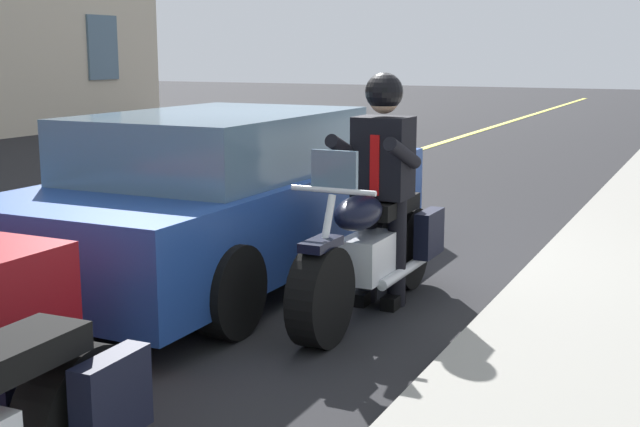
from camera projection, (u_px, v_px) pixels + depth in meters
The scene contains 5 objects.
ground_plane at pixel (292, 267), 7.53m from camera, with size 80.00×80.00×0.00m, color black.
lane_center_stripe at pixel (114, 244), 8.39m from camera, with size 60.00×0.16×0.01m, color #E5DB4C.
motorcycle_main at pixel (372, 251), 6.17m from camera, with size 2.21×0.60×1.26m.
rider_main at pixel (382, 169), 6.23m from camera, with size 0.62×0.54×1.74m.
car_dark at pixel (230, 196), 7.14m from camera, with size 4.60×1.92×1.40m.
Camera 1 is at (6.47, 3.41, 1.88)m, focal length 47.40 mm.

